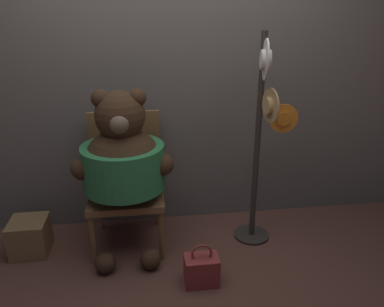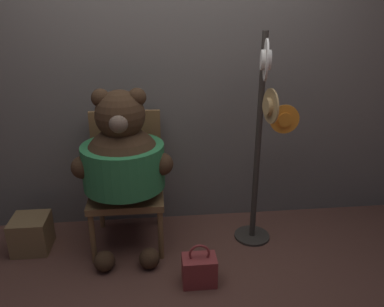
{
  "view_description": "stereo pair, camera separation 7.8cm",
  "coord_description": "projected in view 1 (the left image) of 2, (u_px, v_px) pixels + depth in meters",
  "views": [
    {
      "loc": [
        -0.23,
        -2.31,
        1.72
      ],
      "look_at": [
        0.11,
        0.17,
        0.75
      ],
      "focal_mm": 35.0,
      "sensor_mm": 36.0,
      "label": 1
    },
    {
      "loc": [
        -0.15,
        -2.32,
        1.72
      ],
      "look_at": [
        0.11,
        0.17,
        0.75
      ],
      "focal_mm": 35.0,
      "sensor_mm": 36.0,
      "label": 2
    }
  ],
  "objects": [
    {
      "name": "teddy_bear",
      "position": [
        123.0,
        162.0,
        2.61
      ],
      "size": [
        0.7,
        0.62,
        1.23
      ],
      "color": "#3D2819",
      "rests_on": "ground_plane"
    },
    {
      "name": "wooden_crate",
      "position": [
        30.0,
        236.0,
        2.79
      ],
      "size": [
        0.27,
        0.27,
        0.27
      ],
      "color": "brown",
      "rests_on": "ground_plane"
    },
    {
      "name": "handbag_on_ground",
      "position": [
        201.0,
        269.0,
        2.48
      ],
      "size": [
        0.23,
        0.15,
        0.3
      ],
      "color": "maroon",
      "rests_on": "ground_plane"
    },
    {
      "name": "hat_display_rack",
      "position": [
        263.0,
        137.0,
        2.67
      ],
      "size": [
        0.42,
        0.42,
        1.59
      ],
      "color": "#332D28",
      "rests_on": "ground_plane"
    },
    {
      "name": "wall_back",
      "position": [
        170.0,
        72.0,
        2.91
      ],
      "size": [
        8.0,
        0.1,
        2.52
      ],
      "color": "#66605B",
      "rests_on": "ground_plane"
    },
    {
      "name": "ground_plane",
      "position": [
        181.0,
        256.0,
        2.78
      ],
      "size": [
        14.0,
        14.0,
        0.0
      ],
      "primitive_type": "plane",
      "color": "brown"
    },
    {
      "name": "chair",
      "position": [
        126.0,
        178.0,
        2.85
      ],
      "size": [
        0.54,
        0.54,
        1.0
      ],
      "color": "brown",
      "rests_on": "ground_plane"
    }
  ]
}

